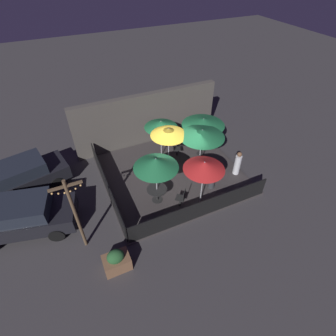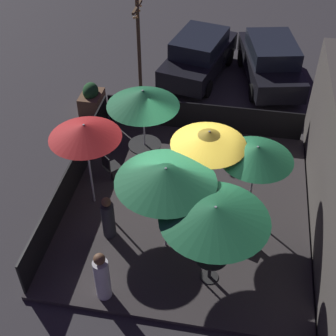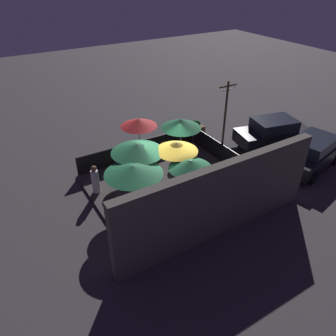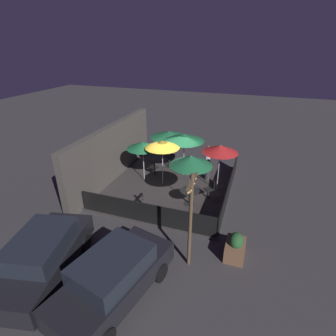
{
  "view_description": "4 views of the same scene",
  "coord_description": "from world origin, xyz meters",
  "px_view_note": "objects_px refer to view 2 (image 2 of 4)",
  "views": [
    {
      "loc": [
        -4.41,
        -9.22,
        9.35
      ],
      "look_at": [
        -0.48,
        -0.58,
        1.11
      ],
      "focal_mm": 28.0,
      "sensor_mm": 36.0,
      "label": 1
    },
    {
      "loc": [
        8.67,
        1.05,
        8.96
      ],
      "look_at": [
        0.01,
        -0.5,
        1.33
      ],
      "focal_mm": 50.0,
      "sensor_mm": 36.0,
      "label": 2
    },
    {
      "loc": [
        6.45,
        10.39,
        8.89
      ],
      "look_at": [
        0.12,
        -0.06,
        1.13
      ],
      "focal_mm": 35.0,
      "sensor_mm": 36.0,
      "label": 3
    },
    {
      "loc": [
        -11.73,
        -3.95,
        7.1
      ],
      "look_at": [
        -0.29,
        0.05,
        1.27
      ],
      "focal_mm": 28.0,
      "sensor_mm": 36.0,
      "label": 4
    }
  ],
  "objects_px": {
    "planter_box": "(92,99)",
    "parked_car_0": "(199,55)",
    "patron_0": "(102,277)",
    "patron_1": "(108,218)",
    "dining_table_0": "(145,148)",
    "patio_chair_1": "(236,222)",
    "patio_chair_0": "(110,166)",
    "light_post": "(139,47)",
    "patio_umbrella_3": "(84,131)",
    "parked_car_1": "(271,61)",
    "patio_umbrella_2": "(166,175)",
    "patio_umbrella_0": "(143,98)",
    "dining_table_1": "(211,260)",
    "patio_umbrella_5": "(209,138)",
    "patio_umbrella_1": "(215,213)",
    "patio_umbrella_4": "(257,153)"
  },
  "relations": [
    {
      "from": "planter_box",
      "to": "parked_car_0",
      "type": "relative_size",
      "value": 0.23
    },
    {
      "from": "patron_0",
      "to": "patron_1",
      "type": "xyz_separation_m",
      "value": [
        -1.72,
        -0.36,
        -0.07
      ]
    },
    {
      "from": "dining_table_0",
      "to": "patio_chair_1",
      "type": "height_order",
      "value": "patio_chair_1"
    },
    {
      "from": "dining_table_0",
      "to": "patron_0",
      "type": "xyz_separation_m",
      "value": [
        4.48,
        0.05,
        0.04
      ]
    },
    {
      "from": "patron_0",
      "to": "dining_table_0",
      "type": "bearing_deg",
      "value": 60.55
    },
    {
      "from": "patio_chair_0",
      "to": "light_post",
      "type": "xyz_separation_m",
      "value": [
        -4.41,
        -0.15,
        1.37
      ]
    },
    {
      "from": "patio_umbrella_3",
      "to": "parked_car_1",
      "type": "relative_size",
      "value": 0.57
    },
    {
      "from": "patron_1",
      "to": "planter_box",
      "type": "distance_m",
      "value": 5.81
    },
    {
      "from": "patio_umbrella_2",
      "to": "patron_0",
      "type": "height_order",
      "value": "patio_umbrella_2"
    },
    {
      "from": "patio_umbrella_0",
      "to": "dining_table_1",
      "type": "bearing_deg",
      "value": 32.04
    },
    {
      "from": "parked_car_1",
      "to": "dining_table_0",
      "type": "bearing_deg",
      "value": -44.03
    },
    {
      "from": "patio_umbrella_5",
      "to": "light_post",
      "type": "xyz_separation_m",
      "value": [
        -4.98,
        -2.81,
        -0.4
      ]
    },
    {
      "from": "dining_table_0",
      "to": "parked_car_1",
      "type": "relative_size",
      "value": 0.21
    },
    {
      "from": "light_post",
      "to": "parked_car_1",
      "type": "bearing_deg",
      "value": 115.02
    },
    {
      "from": "patio_umbrella_1",
      "to": "dining_table_0",
      "type": "xyz_separation_m",
      "value": [
        -3.61,
        -2.26,
        -1.51
      ]
    },
    {
      "from": "patio_chair_1",
      "to": "patio_umbrella_2",
      "type": "bearing_deg",
      "value": -50.21
    },
    {
      "from": "patio_umbrella_1",
      "to": "patio_umbrella_5",
      "type": "xyz_separation_m",
      "value": [
        -2.17,
        -0.38,
        0.2
      ]
    },
    {
      "from": "patio_chair_0",
      "to": "parked_car_0",
      "type": "xyz_separation_m",
      "value": [
        -6.44,
        1.61,
        0.2
      ]
    },
    {
      "from": "patio_umbrella_2",
      "to": "planter_box",
      "type": "bearing_deg",
      "value": -147.17
    },
    {
      "from": "patio_umbrella_0",
      "to": "patron_1",
      "type": "bearing_deg",
      "value": -6.28
    },
    {
      "from": "dining_table_0",
      "to": "patron_0",
      "type": "bearing_deg",
      "value": 0.65
    },
    {
      "from": "dining_table_1",
      "to": "parked_car_1",
      "type": "height_order",
      "value": "parked_car_1"
    },
    {
      "from": "dining_table_1",
      "to": "parked_car_1",
      "type": "distance_m",
      "value": 9.26
    },
    {
      "from": "patio_umbrella_0",
      "to": "patio_umbrella_5",
      "type": "relative_size",
      "value": 1.0
    },
    {
      "from": "patio_umbrella_4",
      "to": "patio_umbrella_5",
      "type": "relative_size",
      "value": 0.91
    },
    {
      "from": "dining_table_0",
      "to": "patio_umbrella_2",
      "type": "bearing_deg",
      "value": 21.5
    },
    {
      "from": "patio_umbrella_5",
      "to": "patron_1",
      "type": "relative_size",
      "value": 2.03
    },
    {
      "from": "patio_umbrella_3",
      "to": "patio_chair_1",
      "type": "height_order",
      "value": "patio_umbrella_3"
    },
    {
      "from": "dining_table_1",
      "to": "patron_0",
      "type": "xyz_separation_m",
      "value": [
        0.87,
        -2.21,
        0.04
      ]
    },
    {
      "from": "patio_umbrella_3",
      "to": "parked_car_1",
      "type": "bearing_deg",
      "value": 148.59
    },
    {
      "from": "patio_umbrella_4",
      "to": "parked_car_0",
      "type": "relative_size",
      "value": 0.52
    },
    {
      "from": "dining_table_0",
      "to": "parked_car_0",
      "type": "relative_size",
      "value": 0.21
    },
    {
      "from": "patio_umbrella_1",
      "to": "light_post",
      "type": "height_order",
      "value": "light_post"
    },
    {
      "from": "patio_chair_1",
      "to": "patron_1",
      "type": "distance_m",
      "value": 3.08
    },
    {
      "from": "light_post",
      "to": "parked_car_1",
      "type": "height_order",
      "value": "light_post"
    },
    {
      "from": "patio_umbrella_5",
      "to": "patio_chair_1",
      "type": "xyz_separation_m",
      "value": [
        0.83,
        0.85,
        -1.81
      ]
    },
    {
      "from": "patio_chair_1",
      "to": "planter_box",
      "type": "relative_size",
      "value": 0.89
    },
    {
      "from": "patio_umbrella_3",
      "to": "patron_1",
      "type": "height_order",
      "value": "patio_umbrella_3"
    },
    {
      "from": "patio_chair_0",
      "to": "patio_umbrella_5",
      "type": "bearing_deg",
      "value": -60.24
    },
    {
      "from": "patio_umbrella_5",
      "to": "dining_table_1",
      "type": "relative_size",
      "value": 3.23
    },
    {
      "from": "patio_umbrella_4",
      "to": "parked_car_1",
      "type": "relative_size",
      "value": 0.51
    },
    {
      "from": "patio_umbrella_5",
      "to": "light_post",
      "type": "distance_m",
      "value": 5.74
    },
    {
      "from": "patron_0",
      "to": "parked_car_0",
      "type": "distance_m",
      "value": 10.08
    },
    {
      "from": "patio_umbrella_4",
      "to": "dining_table_0",
      "type": "relative_size",
      "value": 2.43
    },
    {
      "from": "patron_0",
      "to": "parked_car_1",
      "type": "bearing_deg",
      "value": 41.33
    },
    {
      "from": "patio_umbrella_4",
      "to": "planter_box",
      "type": "xyz_separation_m",
      "value": [
        -4.15,
        -5.44,
        -1.75
      ]
    },
    {
      "from": "patio_umbrella_5",
      "to": "patio_chair_0",
      "type": "height_order",
      "value": "patio_umbrella_5"
    },
    {
      "from": "patio_chair_0",
      "to": "patio_chair_1",
      "type": "relative_size",
      "value": 1.06
    },
    {
      "from": "dining_table_0",
      "to": "parked_car_1",
      "type": "xyz_separation_m",
      "value": [
        -5.57,
        3.43,
        0.14
      ]
    },
    {
      "from": "patio_umbrella_0",
      "to": "patio_umbrella_4",
      "type": "bearing_deg",
      "value": 63.29
    }
  ]
}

